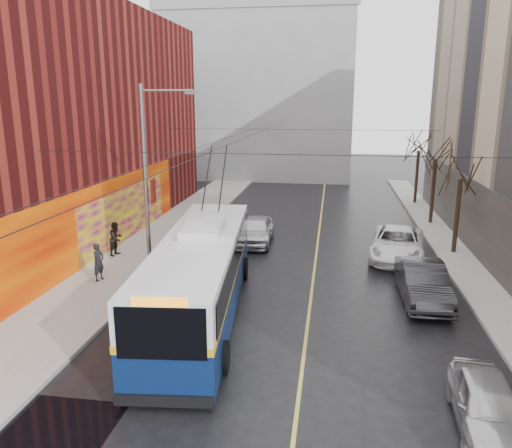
{
  "coord_description": "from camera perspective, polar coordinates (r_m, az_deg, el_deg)",
  "views": [
    {
      "loc": [
        2.22,
        -11.74,
        8.25
      ],
      "look_at": [
        -1.27,
        10.89,
        2.59
      ],
      "focal_mm": 35.0,
      "sensor_mm": 36.0,
      "label": 1
    }
  ],
  "objects": [
    {
      "name": "following_car",
      "position": [
        29.56,
        -0.01,
        -0.72
      ],
      "size": [
        2.02,
        4.74,
        1.6
      ],
      "primitive_type": "imported",
      "rotation": [
        0.0,
        0.0,
        0.03
      ],
      "color": "silver",
      "rests_on": "ground"
    },
    {
      "name": "tree_far",
      "position": [
        42.41,
        18.18,
        9.0
      ],
      "size": [
        3.2,
        3.2,
        6.57
      ],
      "color": "black",
      "rests_on": "ground"
    },
    {
      "name": "parked_car_c",
      "position": [
        27.79,
        15.85,
        -2.18
      ],
      "size": [
        3.54,
        6.2,
        1.63
      ],
      "primitive_type": "imported",
      "rotation": [
        0.0,
        0.0,
        -0.15
      ],
      "color": "white",
      "rests_on": "ground"
    },
    {
      "name": "parked_car_a",
      "position": [
        14.83,
        24.88,
        -18.29
      ],
      "size": [
        1.83,
        4.03,
        1.34
      ],
      "primitive_type": "imported",
      "rotation": [
        0.0,
        0.0,
        -0.06
      ],
      "color": "silver",
      "rests_on": "ground"
    },
    {
      "name": "building_left",
      "position": [
        31.56,
        -26.94,
        10.13
      ],
      "size": [
        12.11,
        36.0,
        14.0
      ],
      "color": "#551211",
      "rests_on": "ground"
    },
    {
      "name": "catenary_wires",
      "position": [
        27.01,
        -1.42,
        9.63
      ],
      "size": [
        18.0,
        60.0,
        0.22
      ],
      "color": "black"
    },
    {
      "name": "building_far",
      "position": [
        57.33,
        0.55,
        14.65
      ],
      "size": [
        20.5,
        12.1,
        18.0
      ],
      "color": "gray",
      "rests_on": "ground"
    },
    {
      "name": "sidewalk_right",
      "position": [
        26.01,
        23.49,
        -5.63
      ],
      "size": [
        2.0,
        60.0,
        0.15
      ],
      "primitive_type": "cube",
      "color": "gray",
      "rests_on": "ground"
    },
    {
      "name": "streetlight_pole",
      "position": [
        23.55,
        -12.18,
        5.26
      ],
      "size": [
        2.65,
        0.6,
        9.0
      ],
      "color": "slate",
      "rests_on": "ground"
    },
    {
      "name": "ground",
      "position": [
        14.53,
        -1.71,
        -20.74
      ],
      "size": [
        140.0,
        140.0,
        0.0
      ],
      "primitive_type": "plane",
      "color": "black",
      "rests_on": "ground"
    },
    {
      "name": "puddle",
      "position": [
        14.84,
        -21.68,
        -21.0
      ],
      "size": [
        2.81,
        2.74,
        0.01
      ],
      "primitive_type": "cube",
      "color": "black",
      "rests_on": "ground"
    },
    {
      "name": "sidewalk_left",
      "position": [
        27.12,
        -13.86,
        -4.08
      ],
      "size": [
        4.0,
        60.0,
        0.15
      ],
      "primitive_type": "cube",
      "color": "gray",
      "rests_on": "ground"
    },
    {
      "name": "pedestrian_a",
      "position": [
        24.18,
        -17.55,
        -4.16
      ],
      "size": [
        0.58,
        0.73,
        1.76
      ],
      "primitive_type": "imported",
      "rotation": [
        0.0,
        0.0,
        1.31
      ],
      "color": "black",
      "rests_on": "sidewalk_left"
    },
    {
      "name": "pigeons_flying",
      "position": [
        22.38,
        -3.08,
        11.9
      ],
      "size": [
        4.5,
        3.1,
        1.37
      ],
      "color": "slate"
    },
    {
      "name": "tree_mid",
      "position": [
        35.53,
        19.95,
        8.23
      ],
      "size": [
        3.2,
        3.2,
        6.68
      ],
      "color": "black",
      "rests_on": "ground"
    },
    {
      "name": "lane_line",
      "position": [
        27.04,
        6.84,
        -3.97
      ],
      "size": [
        0.12,
        50.0,
        0.01
      ],
      "primitive_type": "cube",
      "color": "#BFB74C",
      "rests_on": "ground"
    },
    {
      "name": "pedestrian_b",
      "position": [
        27.84,
        -15.68,
        -1.61
      ],
      "size": [
        0.87,
        1.02,
        1.82
      ],
      "primitive_type": "imported",
      "rotation": [
        0.0,
        0.0,
        1.35
      ],
      "color": "black",
      "rests_on": "sidewalk_left"
    },
    {
      "name": "trolleybus",
      "position": [
        19.58,
        -6.36,
        -5.72
      ],
      "size": [
        4.05,
        13.16,
        6.16
      ],
      "rotation": [
        0.0,
        0.0,
        0.1
      ],
      "color": "#091B47",
      "rests_on": "ground"
    },
    {
      "name": "parked_car_b",
      "position": [
        22.25,
        18.54,
        -6.37
      ],
      "size": [
        1.84,
        5.03,
        1.65
      ],
      "primitive_type": "imported",
      "rotation": [
        0.0,
        0.0,
        0.02
      ],
      "color": "#2C2B2E",
      "rests_on": "ground"
    },
    {
      "name": "tree_near",
      "position": [
        28.75,
        22.49,
        6.3
      ],
      "size": [
        3.2,
        3.2,
        6.4
      ],
      "color": "black",
      "rests_on": "ground"
    }
  ]
}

